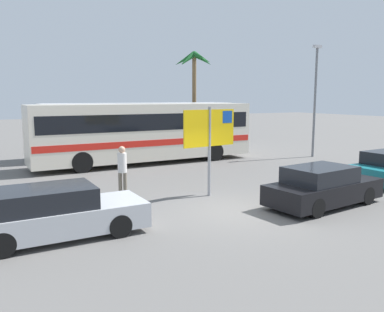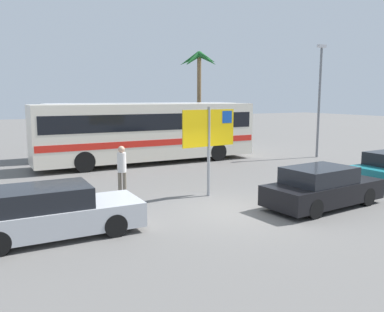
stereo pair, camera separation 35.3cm
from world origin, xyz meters
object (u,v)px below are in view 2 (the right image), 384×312
at_px(ferry_sign, 210,131).
at_px(bus_rear_coach, 145,125).
at_px(car_black, 322,188).
at_px(pedestrian_crossing_lot, 122,167).
at_px(bus_front_coach, 148,130).
at_px(car_silver, 51,212).

bearing_deg(ferry_sign, bus_rear_coach, 74.27).
bearing_deg(car_black, ferry_sign, 124.37).
bearing_deg(pedestrian_crossing_lot, car_black, 88.65).
distance_m(bus_front_coach, car_black, 10.89).
bearing_deg(bus_front_coach, ferry_sign, -95.25).
xyz_separation_m(car_silver, car_black, (8.18, -1.16, -0.00)).
xyz_separation_m(bus_front_coach, ferry_sign, (-0.71, -7.70, 0.54)).
height_order(ferry_sign, pedestrian_crossing_lot, ferry_sign).
bearing_deg(pedestrian_crossing_lot, bus_rear_coach, -167.70).
bearing_deg(bus_rear_coach, car_silver, -120.28).
relative_size(bus_front_coach, car_black, 2.76).
relative_size(ferry_sign, car_black, 0.74).
height_order(ferry_sign, car_silver, ferry_sign).
bearing_deg(car_black, bus_front_coach, 94.06).
bearing_deg(car_black, pedestrian_crossing_lot, 135.46).
xyz_separation_m(car_silver, pedestrian_crossing_lot, (2.87, 3.17, 0.45)).
distance_m(ferry_sign, car_silver, 6.22).
distance_m(car_silver, car_black, 8.26).
height_order(bus_rear_coach, car_silver, bus_rear_coach).
height_order(car_silver, car_black, same).
xyz_separation_m(car_black, pedestrian_crossing_lot, (-5.30, 4.33, 0.45)).
bearing_deg(car_silver, bus_rear_coach, 59.96).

